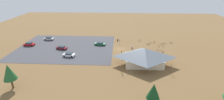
{
  "coord_description": "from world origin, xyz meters",
  "views": [
    {
      "loc": [
        0.15,
        60.31,
        25.69
      ],
      "look_at": [
        2.9,
        3.79,
        1.2
      ],
      "focal_mm": 25.77,
      "sensor_mm": 36.0,
      "label": 1
    }
  ],
  "objects_px": {
    "visitor_at_bikes": "(132,47)",
    "car_silver_aisle_side": "(49,38)",
    "bicycle_green_mid_cluster": "(165,43)",
    "bicycle_purple_front_row": "(158,50)",
    "bicycle_silver_edge_north": "(139,40)",
    "pine_center": "(154,91)",
    "car_maroon_back_corner": "(62,48)",
    "car_red_end_stall": "(29,44)",
    "car_green_second_row": "(100,44)",
    "trash_bin": "(118,40)",
    "lot_sign": "(120,41)",
    "bicycle_teal_by_bin": "(148,44)",
    "car_white_mid_lot": "(69,55)",
    "bike_pavilion": "(144,55)",
    "pine_west": "(9,72)",
    "bicycle_orange_back_row": "(159,46)",
    "bicycle_orange_yard_left": "(161,44)",
    "bicycle_yellow_yard_front": "(163,51)",
    "visitor_by_pavilion": "(156,54)",
    "bicycle_blue_near_porch": "(171,43)",
    "bicycle_red_trailside": "(150,43)",
    "bicycle_white_yard_right": "(163,46)"
  },
  "relations": [
    {
      "from": "car_red_end_stall",
      "to": "car_green_second_row",
      "type": "distance_m",
      "value": 30.31
    },
    {
      "from": "visitor_by_pavilion",
      "to": "car_red_end_stall",
      "type": "bearing_deg",
      "value": -8.27
    },
    {
      "from": "lot_sign",
      "to": "bicycle_green_mid_cluster",
      "type": "relative_size",
      "value": 1.37
    },
    {
      "from": "bicycle_teal_by_bin",
      "to": "car_white_mid_lot",
      "type": "relative_size",
      "value": 0.3
    },
    {
      "from": "bicycle_red_trailside",
      "to": "car_silver_aisle_side",
      "type": "bearing_deg",
      "value": -3.4
    },
    {
      "from": "bicycle_green_mid_cluster",
      "to": "bicycle_purple_front_row",
      "type": "relative_size",
      "value": 0.94
    },
    {
      "from": "car_red_end_stall",
      "to": "visitor_at_bikes",
      "type": "height_order",
      "value": "visitor_at_bikes"
    },
    {
      "from": "bicycle_silver_edge_north",
      "to": "pine_center",
      "type": "bearing_deg",
      "value": 87.68
    },
    {
      "from": "pine_west",
      "to": "bicycle_orange_yard_left",
      "type": "relative_size",
      "value": 4.02
    },
    {
      "from": "pine_center",
      "to": "lot_sign",
      "type": "bearing_deg",
      "value": -78.55
    },
    {
      "from": "bicycle_teal_by_bin",
      "to": "car_silver_aisle_side",
      "type": "distance_m",
      "value": 45.65
    },
    {
      "from": "car_maroon_back_corner",
      "to": "bicycle_purple_front_row",
      "type": "bearing_deg",
      "value": 179.73
    },
    {
      "from": "bicycle_orange_back_row",
      "to": "car_silver_aisle_side",
      "type": "relative_size",
      "value": 0.37
    },
    {
      "from": "lot_sign",
      "to": "bicycle_purple_front_row",
      "type": "bearing_deg",
      "value": 156.01
    },
    {
      "from": "car_white_mid_lot",
      "to": "bicycle_red_trailside",
      "type": "bearing_deg",
      "value": -155.75
    },
    {
      "from": "visitor_at_bikes",
      "to": "car_green_second_row",
      "type": "bearing_deg",
      "value": -15.39
    },
    {
      "from": "bicycle_orange_back_row",
      "to": "car_white_mid_lot",
      "type": "height_order",
      "value": "car_white_mid_lot"
    },
    {
      "from": "bike_pavilion",
      "to": "trash_bin",
      "type": "distance_m",
      "value": 24.22
    },
    {
      "from": "bike_pavilion",
      "to": "car_silver_aisle_side",
      "type": "distance_m",
      "value": 46.8
    },
    {
      "from": "car_maroon_back_corner",
      "to": "visitor_by_pavilion",
      "type": "distance_m",
      "value": 37.11
    },
    {
      "from": "bicycle_silver_edge_north",
      "to": "visitor_by_pavilion",
      "type": "bearing_deg",
      "value": 104.95
    },
    {
      "from": "bicycle_purple_front_row",
      "to": "bicycle_orange_back_row",
      "type": "bearing_deg",
      "value": -105.18
    },
    {
      "from": "bicycle_purple_front_row",
      "to": "bicycle_red_trailside",
      "type": "relative_size",
      "value": 1.11
    },
    {
      "from": "car_maroon_back_corner",
      "to": "visitor_at_bikes",
      "type": "distance_m",
      "value": 28.66
    },
    {
      "from": "car_silver_aisle_side",
      "to": "car_red_end_stall",
      "type": "relative_size",
      "value": 1.06
    },
    {
      "from": "bicycle_red_trailside",
      "to": "bicycle_orange_yard_left",
      "type": "relative_size",
      "value": 0.91
    },
    {
      "from": "bicycle_yellow_yard_front",
      "to": "bicycle_green_mid_cluster",
      "type": "xyz_separation_m",
      "value": [
        -2.88,
        -8.35,
        -0.03
      ]
    },
    {
      "from": "bike_pavilion",
      "to": "visitor_by_pavilion",
      "type": "bearing_deg",
      "value": -127.44
    },
    {
      "from": "bicycle_blue_near_porch",
      "to": "visitor_by_pavilion",
      "type": "distance_m",
      "value": 16.14
    },
    {
      "from": "visitor_at_bikes",
      "to": "car_silver_aisle_side",
      "type": "bearing_deg",
      "value": -13.4
    },
    {
      "from": "visitor_at_bikes",
      "to": "bicycle_orange_yard_left",
      "type": "bearing_deg",
      "value": -157.36
    },
    {
      "from": "lot_sign",
      "to": "bicycle_yellow_yard_front",
      "type": "height_order",
      "value": "lot_sign"
    },
    {
      "from": "pine_west",
      "to": "bicycle_orange_back_row",
      "type": "bearing_deg",
      "value": -145.32
    },
    {
      "from": "trash_bin",
      "to": "visitor_at_bikes",
      "type": "height_order",
      "value": "visitor_at_bikes"
    },
    {
      "from": "bicycle_yellow_yard_front",
      "to": "car_white_mid_lot",
      "type": "bearing_deg",
      "value": 9.39
    },
    {
      "from": "bike_pavilion",
      "to": "pine_center",
      "type": "xyz_separation_m",
      "value": [
        0.59,
        19.03,
        0.43
      ]
    },
    {
      "from": "bicycle_green_mid_cluster",
      "to": "car_silver_aisle_side",
      "type": "xyz_separation_m",
      "value": [
        52.98,
        -2.97,
        0.41
      ]
    },
    {
      "from": "lot_sign",
      "to": "car_maroon_back_corner",
      "type": "relative_size",
      "value": 0.48
    },
    {
      "from": "bicycle_orange_back_row",
      "to": "bicycle_orange_yard_left",
      "type": "height_order",
      "value": "bicycle_orange_back_row"
    },
    {
      "from": "pine_center",
      "to": "bicycle_silver_edge_north",
      "type": "height_order",
      "value": "pine_center"
    },
    {
      "from": "bicycle_white_yard_right",
      "to": "visitor_by_pavilion",
      "type": "relative_size",
      "value": 1.08
    },
    {
      "from": "car_silver_aisle_side",
      "to": "car_red_end_stall",
      "type": "bearing_deg",
      "value": 53.69
    },
    {
      "from": "bicycle_orange_back_row",
      "to": "bicycle_silver_edge_north",
      "type": "distance_m",
      "value": 9.92
    },
    {
      "from": "bicycle_silver_edge_north",
      "to": "lot_sign",
      "type": "bearing_deg",
      "value": 26.51
    },
    {
      "from": "trash_bin",
      "to": "bicycle_teal_by_bin",
      "type": "distance_m",
      "value": 13.96
    },
    {
      "from": "bike_pavilion",
      "to": "car_green_second_row",
      "type": "xyz_separation_m",
      "value": [
        16.54,
        -16.59,
        -2.59
      ]
    },
    {
      "from": "pine_west",
      "to": "bicycle_purple_front_row",
      "type": "bearing_deg",
      "value": -149.0
    },
    {
      "from": "bicycle_orange_back_row",
      "to": "car_maroon_back_corner",
      "type": "xyz_separation_m",
      "value": [
        40.1,
        4.63,
        0.32
      ]
    },
    {
      "from": "trash_bin",
      "to": "bicycle_silver_edge_north",
      "type": "bearing_deg",
      "value": -178.58
    },
    {
      "from": "pine_center",
      "to": "bicycle_teal_by_bin",
      "type": "height_order",
      "value": "pine_center"
    }
  ]
}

